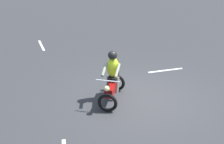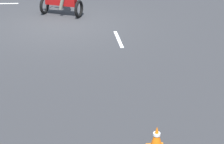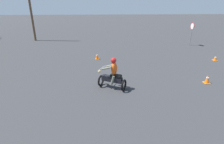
% 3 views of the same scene
% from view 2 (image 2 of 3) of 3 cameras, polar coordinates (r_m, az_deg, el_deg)
% --- Properties ---
extents(ground_plane, '(120.00, 120.00, 0.00)m').
position_cam_2_polar(ground_plane, '(14.45, -6.88, 6.26)').
color(ground_plane, '#333335').
extents(traffic_cone_near_right, '(0.32, 0.32, 0.48)m').
position_cam_2_polar(traffic_cone_near_right, '(7.91, 5.84, -8.63)').
color(traffic_cone_near_right, orange).
rests_on(traffic_cone_near_right, ground).
extents(lane_stripe_n, '(0.11, 1.40, 0.01)m').
position_cam_2_polar(lane_stripe_n, '(13.01, 0.86, 4.31)').
color(lane_stripe_n, silver).
rests_on(lane_stripe_n, ground).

